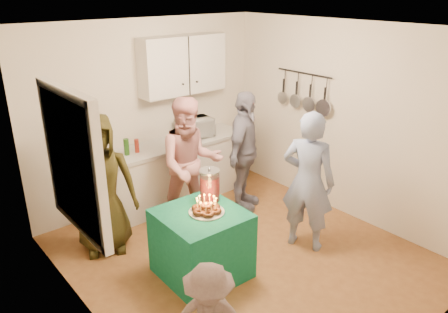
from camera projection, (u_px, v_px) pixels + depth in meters
floor at (243, 255)px, 5.19m from camera, size 4.00×4.00×0.00m
ceiling at (247, 28)px, 4.24m from camera, size 4.00×4.00×0.00m
back_wall at (149, 114)px, 6.15m from camera, size 3.60×3.60×0.00m
left_wall at (86, 202)px, 3.64m from camera, size 4.00×4.00×0.00m
right_wall at (345, 122)px, 5.79m from camera, size 4.00×4.00×0.00m
window_night at (71, 163)px, 3.78m from camera, size 0.04×1.00×1.20m
counter at (175, 173)px, 6.37m from camera, size 2.20×0.58×0.86m
countertop at (174, 144)px, 6.20m from camera, size 2.24×0.62×0.05m
upper_cabinet at (183, 65)px, 6.10m from camera, size 1.30×0.30×0.80m
pot_rack at (302, 91)px, 6.13m from camera, size 0.12×1.00×0.60m
microwave at (195, 128)px, 6.36m from camera, size 0.53×0.39×0.28m
party_table at (202, 244)px, 4.72m from camera, size 0.87×0.87×0.76m
donut_cake at (206, 205)px, 4.56m from camera, size 0.38×0.38×0.18m
punch_jar at (210, 186)px, 4.80m from camera, size 0.22×0.22×0.34m
man_birthday at (308, 182)px, 5.08m from camera, size 0.63×0.74×1.71m
woman_back_left at (100, 185)px, 5.02m from camera, size 0.98×0.83×1.70m
woman_back_center at (191, 164)px, 5.54m from camera, size 1.04×0.95×1.74m
woman_back_right at (244, 152)px, 6.01m from camera, size 1.06×0.88×1.69m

